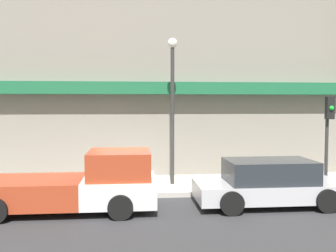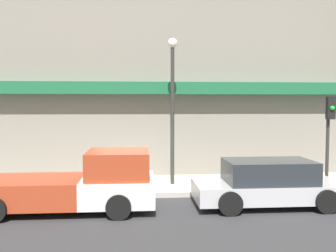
# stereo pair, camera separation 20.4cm
# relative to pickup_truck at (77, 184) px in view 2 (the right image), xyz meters

# --- Properties ---
(ground_plane) EXTENTS (80.00, 80.00, 0.00)m
(ground_plane) POSITION_rel_pickup_truck_xyz_m (1.71, 1.26, -0.78)
(ground_plane) COLOR #2D2D30
(sidewalk) EXTENTS (36.00, 3.16, 0.17)m
(sidewalk) POSITION_rel_pickup_truck_xyz_m (1.71, 2.84, -0.70)
(sidewalk) COLOR #ADA89E
(sidewalk) RESTS_ON ground
(building) EXTENTS (19.80, 3.80, 10.55)m
(building) POSITION_rel_pickup_truck_xyz_m (1.73, 5.90, 3.61)
(building) COLOR gray
(building) RESTS_ON ground
(pickup_truck) EXTENTS (5.38, 2.26, 1.79)m
(pickup_truck) POSITION_rel_pickup_truck_xyz_m (0.00, 0.00, 0.00)
(pickup_truck) COLOR silver
(pickup_truck) RESTS_ON ground
(parked_car) EXTENTS (4.62, 2.03, 1.45)m
(parked_car) POSITION_rel_pickup_truck_xyz_m (5.88, 0.00, -0.08)
(parked_car) COLOR #ADADB2
(parked_car) RESTS_ON ground
(fire_hydrant) EXTENTS (0.21, 0.21, 0.62)m
(fire_hydrant) POSITION_rel_pickup_truck_xyz_m (6.37, 1.62, -0.30)
(fire_hydrant) COLOR yellow
(fire_hydrant) RESTS_ON sidewalk
(street_lamp) EXTENTS (0.36, 0.36, 5.45)m
(street_lamp) POSITION_rel_pickup_truck_xyz_m (3.11, 2.66, 2.80)
(street_lamp) COLOR #2D2D2D
(street_lamp) RESTS_ON sidewalk
(traffic_light) EXTENTS (0.28, 0.42, 3.27)m
(traffic_light) POSITION_rel_pickup_truck_xyz_m (8.65, 1.61, 1.65)
(traffic_light) COLOR #2D2D2D
(traffic_light) RESTS_ON sidewalk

